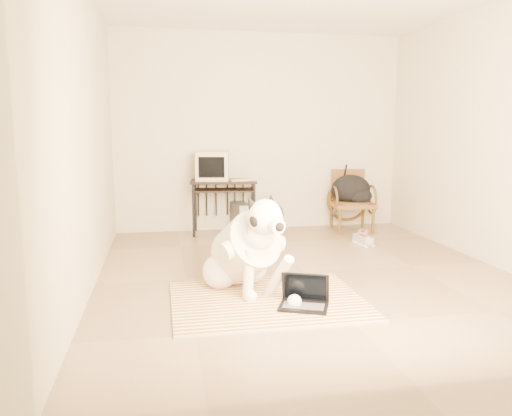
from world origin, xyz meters
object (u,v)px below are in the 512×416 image
object	(u,v)px
computer_desk	(224,188)
backpack	(352,190)
pc_tower	(241,218)
crt_monitor	(212,166)
rattan_chair	(351,200)
laptop	(304,298)
dog	(246,251)

from	to	relation	value
computer_desk	backpack	size ratio (longest dim) A/B	1.71
pc_tower	crt_monitor	bearing A→B (deg)	-178.59
rattan_chair	computer_desk	bearing A→B (deg)	177.01
pc_tower	backpack	distance (m)	1.58
laptop	rattan_chair	xyz separation A→B (m)	(1.50, 2.84, 0.34)
dog	computer_desk	distance (m)	2.46
laptop	backpack	xyz separation A→B (m)	(1.48, 2.77, 0.49)
computer_desk	backpack	distance (m)	1.76
dog	crt_monitor	world-z (taller)	crt_monitor
crt_monitor	rattan_chair	world-z (taller)	crt_monitor
crt_monitor	dog	bearing A→B (deg)	-89.23
backpack	dog	bearing A→B (deg)	-129.32
computer_desk	crt_monitor	size ratio (longest dim) A/B	1.91
laptop	pc_tower	xyz separation A→B (m)	(-0.04, 2.97, 0.12)
laptop	rattan_chair	distance (m)	3.23
laptop	crt_monitor	xyz separation A→B (m)	(-0.42, 2.96, 0.83)
dog	backpack	size ratio (longest dim) A/B	2.14
laptop	crt_monitor	world-z (taller)	crt_monitor
laptop	backpack	size ratio (longest dim) A/B	0.84
crt_monitor	pc_tower	size ratio (longest dim) A/B	1.06
computer_desk	crt_monitor	bearing A→B (deg)	167.77
dog	rattan_chair	distance (m)	3.01
crt_monitor	backpack	size ratio (longest dim) A/B	0.90
crt_monitor	rattan_chair	size ratio (longest dim) A/B	0.58
backpack	rattan_chair	bearing A→B (deg)	77.73
dog	crt_monitor	size ratio (longest dim) A/B	2.38
backpack	pc_tower	bearing A→B (deg)	172.43
rattan_chair	crt_monitor	bearing A→B (deg)	176.30
rattan_chair	backpack	world-z (taller)	rattan_chair
crt_monitor	pc_tower	xyz separation A→B (m)	(0.38, 0.01, -0.71)
crt_monitor	backpack	xyz separation A→B (m)	(1.90, -0.19, -0.35)
backpack	computer_desk	bearing A→B (deg)	174.77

